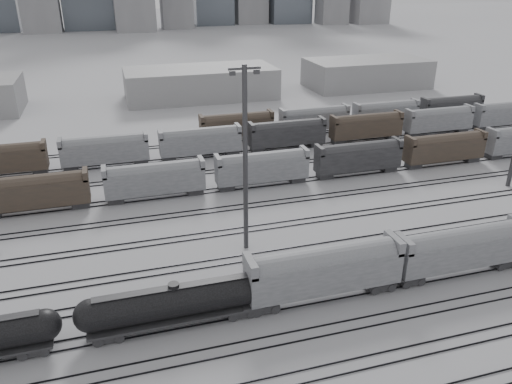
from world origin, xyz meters
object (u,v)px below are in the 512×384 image
object	(u,v)px
tank_car_b	(175,303)
hopper_car_a	(324,268)
hopper_car_b	(461,247)
light_mast_c	(245,157)

from	to	relation	value
tank_car_b	hopper_car_a	bearing A→B (deg)	0.00
tank_car_b	hopper_car_b	distance (m)	32.26
tank_car_b	hopper_car_b	size ratio (longest dim) A/B	1.19
tank_car_b	hopper_car_b	xyz separation A→B (m)	(32.25, 0.00, 0.81)
tank_car_b	light_mast_c	world-z (taller)	light_mast_c
hopper_car_a	light_mast_c	xyz separation A→B (m)	(-4.97, 12.56, 8.37)
hopper_car_a	hopper_car_b	world-z (taller)	hopper_car_a
hopper_car_b	tank_car_b	bearing A→B (deg)	-180.00
hopper_car_b	light_mast_c	size ratio (longest dim) A/B	0.69
tank_car_b	light_mast_c	bearing A→B (deg)	49.86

